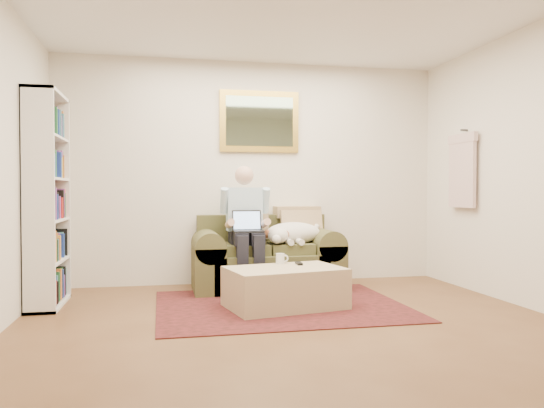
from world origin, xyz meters
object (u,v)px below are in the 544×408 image
object	(u,v)px
seated_man	(247,229)
sofa	(266,263)
laptop	(248,226)
bookshelf	(47,200)
sleeping_dog	(293,233)
coffee_mug	(280,259)
ottoman	(285,288)

from	to	relation	value
seated_man	sofa	bearing A→B (deg)	31.45
laptop	sofa	bearing A→B (deg)	41.02
bookshelf	sleeping_dog	bearing A→B (deg)	8.64
coffee_mug	laptop	bearing A→B (deg)	113.88
sofa	sleeping_dog	size ratio (longest dim) A/B	2.43
sofa	seated_man	bearing A→B (deg)	-148.55
seated_man	bookshelf	bearing A→B (deg)	-170.94
sleeping_dog	coffee_mug	distance (m)	0.75
laptop	bookshelf	xyz separation A→B (m)	(-1.94, -0.25, 0.29)
sofa	seated_man	size ratio (longest dim) A/B	1.19
coffee_mug	bookshelf	world-z (taller)	bookshelf
laptop	coffee_mug	size ratio (longest dim) A/B	3.13
ottoman	bookshelf	distance (m)	2.38
sofa	seated_man	world-z (taller)	seated_man
seated_man	sleeping_dog	size ratio (longest dim) A/B	2.04
bookshelf	sofa	bearing A→B (deg)	11.83
sofa	laptop	size ratio (longest dim) A/B	5.15
ottoman	laptop	bearing A→B (deg)	105.57
seated_man	bookshelf	world-z (taller)	bookshelf
sofa	coffee_mug	size ratio (longest dim) A/B	16.12
ottoman	bookshelf	size ratio (longest dim) A/B	0.52
laptop	sleeping_dog	xyz separation A→B (m)	(0.53, 0.13, -0.09)
ottoman	coffee_mug	distance (m)	0.36
seated_man	bookshelf	xyz separation A→B (m)	(-1.94, -0.31, 0.32)
sofa	laptop	distance (m)	0.54
sofa	ottoman	xyz separation A→B (m)	(-0.02, -1.01, -0.09)
coffee_mug	seated_man	bearing A→B (deg)	111.62
seated_man	laptop	distance (m)	0.07
sleeping_dog	ottoman	bearing A→B (deg)	-108.37
sofa	laptop	world-z (taller)	laptop
sleeping_dog	coffee_mug	bearing A→B (deg)	-114.04
sleeping_dog	ottoman	size ratio (longest dim) A/B	0.64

